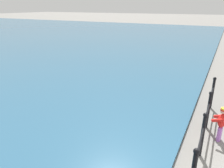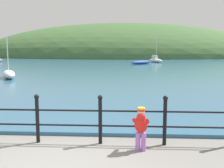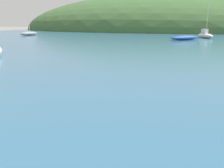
{
  "view_description": "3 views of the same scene",
  "coord_description": "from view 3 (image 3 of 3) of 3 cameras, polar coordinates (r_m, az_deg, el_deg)",
  "views": [
    {
      "loc": [
        -4.3,
        1.33,
        3.61
      ],
      "look_at": [
        2.27,
        4.77,
        0.93
      ],
      "focal_mm": 35.0,
      "sensor_mm": 36.0,
      "label": 1
    },
    {
      "loc": [
        1.48,
        -4.64,
        2.3
      ],
      "look_at": [
        0.99,
        3.91,
        1.15
      ],
      "focal_mm": 42.0,
      "sensor_mm": 36.0,
      "label": 2
    },
    {
      "loc": [
        4.34,
        0.97,
        2.22
      ],
      "look_at": [
        2.52,
        7.05,
        0.7
      ],
      "focal_mm": 42.0,
      "sensor_mm": 36.0,
      "label": 3
    }
  ],
  "objects": [
    {
      "name": "water",
      "position": [
        31.41,
        8.83,
        9.31
      ],
      "size": [
        80.0,
        60.0,
        0.1
      ],
      "primitive_type": "cube",
      "color": "#2D5B7A",
      "rests_on": "ground"
    },
    {
      "name": "boat_white_sailboat",
      "position": [
        43.81,
        -17.62,
        10.45
      ],
      "size": [
        1.91,
        3.29,
        3.13
      ],
      "color": "gray",
      "rests_on": "water"
    },
    {
      "name": "boat_far_right",
      "position": [
        32.49,
        15.48,
        9.7
      ],
      "size": [
        3.65,
        3.74,
        0.55
      ],
      "color": "#1E4793",
      "rests_on": "water"
    },
    {
      "name": "far_hillside",
      "position": [
        70.32,
        13.41,
        11.26
      ],
      "size": [
        81.31,
        44.72,
        18.74
      ],
      "color": "#3D6033",
      "rests_on": "ground"
    },
    {
      "name": "boat_red_dinghy",
      "position": [
        37.22,
        19.64,
        10.02
      ],
      "size": [
        2.37,
        3.52,
        4.45
      ],
      "color": "silver",
      "rests_on": "water"
    }
  ]
}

